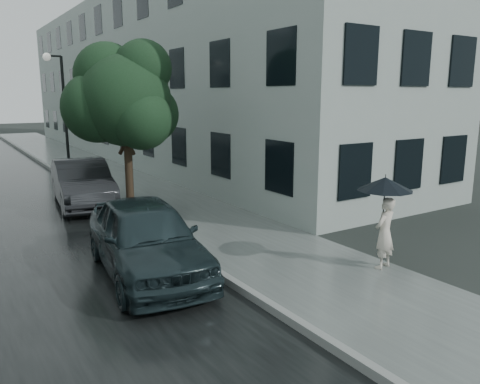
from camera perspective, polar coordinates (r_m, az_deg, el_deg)
ground at (r=10.10m, az=6.45°, el=-9.24°), size 120.00×120.00×0.00m
sidewalk at (r=20.58m, az=-14.52°, el=1.30°), size 3.50×60.00×0.01m
kerb_near at (r=20.09m, az=-19.46°, el=0.95°), size 0.15×60.00×0.15m
building_near at (r=29.14m, az=-9.79°, el=13.35°), size 7.02×36.00×9.00m
pedestrian at (r=10.28m, az=17.21°, el=-4.80°), size 0.62×0.48×1.52m
umbrella at (r=10.03m, az=17.27°, el=0.95°), size 1.44×1.44×1.07m
street_tree at (r=14.49m, az=-13.93°, el=10.94°), size 3.53×3.20×5.21m
lamp_post at (r=21.12m, az=-20.97°, el=9.37°), size 0.85×0.32×5.27m
car_near at (r=9.69m, az=-11.36°, el=-5.45°), size 2.34×4.71×1.54m
car_far at (r=16.26m, az=-18.69°, el=1.05°), size 2.10×4.72×1.51m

